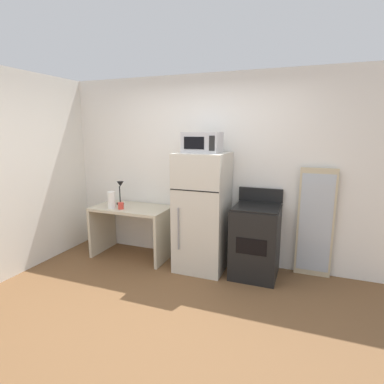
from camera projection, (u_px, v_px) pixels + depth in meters
name	position (u px, v px, depth m)	size (l,w,h in m)	color
ground_plane	(156.00, 320.00, 3.07)	(12.00, 12.00, 0.00)	brown
wall_back_white	(210.00, 170.00, 4.37)	(5.00, 0.10, 2.60)	white
desk	(132.00, 222.00, 4.55)	(1.11, 0.63, 0.75)	beige
desk_lamp	(120.00, 189.00, 4.62)	(0.14, 0.12, 0.35)	black
coffee_mug	(121.00, 206.00, 4.38)	(0.08, 0.08, 0.10)	#D83F33
paper_towel_roll	(111.00, 200.00, 4.42)	(0.11, 0.11, 0.24)	white
refrigerator	(202.00, 212.00, 4.11)	(0.64, 0.67, 1.57)	beige
microwave	(202.00, 143.00, 3.91)	(0.46, 0.35, 0.26)	#B7B7BC
oven_range	(255.00, 241.00, 3.94)	(0.57, 0.61, 1.10)	black
leaning_mirror	(315.00, 223.00, 3.89)	(0.44, 0.03, 1.40)	#C6B793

